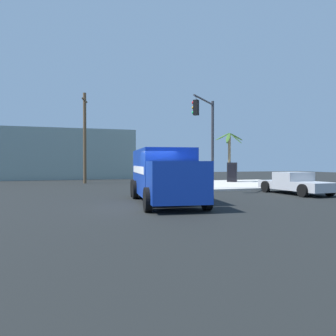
{
  "coord_description": "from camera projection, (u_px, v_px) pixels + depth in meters",
  "views": [
    {
      "loc": [
        -3.93,
        -14.37,
        2.0
      ],
      "look_at": [
        1.3,
        0.87,
        1.73
      ],
      "focal_mm": 36.19,
      "sensor_mm": 36.0,
      "label": 1
    }
  ],
  "objects": [
    {
      "name": "palm_tree_far",
      "position": [
        229.0,
        148.0,
        32.31
      ],
      "size": [
        2.98,
        2.62,
        4.7
      ],
      "color": "#7A6647",
      "rests_on": "sidewalk_corner_far"
    },
    {
      "name": "traffic_light_primary",
      "position": [
        207.0,
        130.0,
        23.27
      ],
      "size": [
        2.78,
        2.91,
        6.26
      ],
      "color": "#38383D",
      "rests_on": "sidewalk_corner_far"
    },
    {
      "name": "delivery_truck",
      "position": [
        164.0,
        174.0,
        16.87
      ],
      "size": [
        3.69,
        7.95,
        2.67
      ],
      "color": "#1438AD",
      "rests_on": "ground"
    },
    {
      "name": "ground_plane",
      "position": [
        147.0,
        208.0,
        14.9
      ],
      "size": [
        100.0,
        100.0,
        0.0
      ],
      "primitive_type": "plane",
      "color": "black"
    },
    {
      "name": "sidewalk_corner_far",
      "position": [
        241.0,
        184.0,
        30.06
      ],
      "size": [
        10.71,
        10.71,
        0.14
      ],
      "primitive_type": "cube",
      "color": "beige",
      "rests_on": "ground"
    },
    {
      "name": "pickup_silver",
      "position": [
        295.0,
        182.0,
        21.37
      ],
      "size": [
        2.36,
        5.25,
        1.38
      ],
      "color": "#B7BABF",
      "rests_on": "ground"
    },
    {
      "name": "vending_machine_red",
      "position": [
        232.0,
        172.0,
        32.39
      ],
      "size": [
        1.17,
        1.13,
        1.85
      ],
      "color": "black",
      "rests_on": "sidewalk_corner_far"
    },
    {
      "name": "building_backdrop",
      "position": [
        51.0,
        154.0,
        40.59
      ],
      "size": [
        19.54,
        6.0,
        5.94
      ],
      "primitive_type": "cube",
      "color": "gray",
      "rests_on": "ground"
    },
    {
      "name": "utility_pole",
      "position": [
        85.0,
        137.0,
        32.17
      ],
      "size": [
        0.71,
        2.15,
        8.6
      ],
      "color": "brown",
      "rests_on": "ground"
    }
  ]
}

